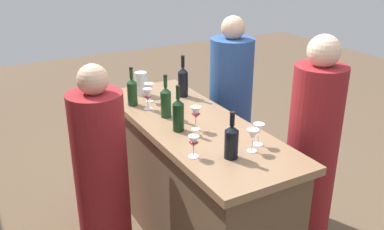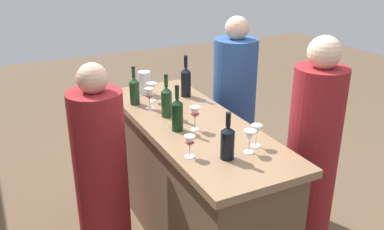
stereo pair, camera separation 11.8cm
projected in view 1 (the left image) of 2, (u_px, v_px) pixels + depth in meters
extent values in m
cube|color=brown|center=(192.00, 186.00, 3.15)|extent=(1.77, 0.60, 0.94)
cube|color=#8C6B4C|center=(192.00, 125.00, 2.96)|extent=(1.85, 0.68, 0.05)
cylinder|color=black|center=(231.00, 144.00, 2.43)|extent=(0.08, 0.08, 0.17)
cone|color=black|center=(232.00, 128.00, 2.39)|extent=(0.08, 0.08, 0.03)
cylinder|color=black|center=(232.00, 120.00, 2.37)|extent=(0.03, 0.03, 0.07)
cylinder|color=black|center=(233.00, 113.00, 2.36)|extent=(0.03, 0.03, 0.01)
cylinder|color=black|center=(178.00, 117.00, 2.78)|extent=(0.08, 0.08, 0.19)
cone|color=black|center=(178.00, 102.00, 2.74)|extent=(0.08, 0.08, 0.04)
cylinder|color=black|center=(178.00, 93.00, 2.72)|extent=(0.03, 0.03, 0.08)
cylinder|color=black|center=(178.00, 87.00, 2.70)|extent=(0.03, 0.03, 0.01)
cylinder|color=#193D1E|center=(166.00, 105.00, 3.00)|extent=(0.08, 0.08, 0.18)
cone|color=#193D1E|center=(166.00, 90.00, 2.96)|extent=(0.08, 0.08, 0.04)
cylinder|color=#193D1E|center=(165.00, 82.00, 2.93)|extent=(0.03, 0.03, 0.08)
cylinder|color=black|center=(165.00, 76.00, 2.92)|extent=(0.03, 0.03, 0.01)
cylinder|color=black|center=(183.00, 84.00, 3.40)|extent=(0.08, 0.08, 0.20)
cone|color=black|center=(183.00, 70.00, 3.35)|extent=(0.08, 0.08, 0.04)
cylinder|color=black|center=(183.00, 62.00, 3.33)|extent=(0.03, 0.03, 0.08)
cylinder|color=black|center=(183.00, 56.00, 3.31)|extent=(0.03, 0.03, 0.01)
cylinder|color=#193D1E|center=(132.00, 94.00, 3.22)|extent=(0.08, 0.08, 0.18)
cone|color=#193D1E|center=(132.00, 81.00, 3.18)|extent=(0.08, 0.08, 0.03)
cylinder|color=#193D1E|center=(131.00, 74.00, 3.16)|extent=(0.03, 0.03, 0.07)
cylinder|color=black|center=(131.00, 68.00, 3.14)|extent=(0.03, 0.03, 0.01)
cylinder|color=white|center=(258.00, 144.00, 2.61)|extent=(0.07, 0.07, 0.00)
cylinder|color=white|center=(258.00, 139.00, 2.60)|extent=(0.01, 0.01, 0.06)
cone|color=white|center=(259.00, 129.00, 2.57)|extent=(0.07, 0.07, 0.07)
cylinder|color=white|center=(252.00, 151.00, 2.53)|extent=(0.06, 0.06, 0.00)
cylinder|color=white|center=(252.00, 145.00, 2.52)|extent=(0.01, 0.01, 0.07)
cone|color=white|center=(253.00, 135.00, 2.49)|extent=(0.07, 0.07, 0.07)
cylinder|color=white|center=(196.00, 129.00, 2.83)|extent=(0.06, 0.06, 0.00)
cylinder|color=white|center=(196.00, 123.00, 2.81)|extent=(0.01, 0.01, 0.08)
cone|color=white|center=(196.00, 112.00, 2.78)|extent=(0.07, 0.07, 0.08)
cone|color=maroon|center=(196.00, 116.00, 2.79)|extent=(0.06, 0.06, 0.03)
cylinder|color=white|center=(150.00, 101.00, 3.32)|extent=(0.06, 0.06, 0.00)
cylinder|color=white|center=(150.00, 97.00, 3.31)|extent=(0.01, 0.01, 0.07)
cone|color=white|center=(149.00, 88.00, 3.28)|extent=(0.08, 0.08, 0.07)
cylinder|color=white|center=(148.00, 109.00, 3.17)|extent=(0.07, 0.07, 0.00)
cylinder|color=white|center=(148.00, 104.00, 3.16)|extent=(0.01, 0.01, 0.07)
cone|color=white|center=(148.00, 94.00, 3.13)|extent=(0.07, 0.07, 0.09)
cone|color=maroon|center=(148.00, 98.00, 3.14)|extent=(0.06, 0.06, 0.02)
cylinder|color=white|center=(194.00, 156.00, 2.47)|extent=(0.06, 0.06, 0.00)
cylinder|color=white|center=(194.00, 151.00, 2.46)|extent=(0.01, 0.01, 0.06)
cone|color=white|center=(194.00, 141.00, 2.43)|extent=(0.07, 0.07, 0.07)
cone|color=maroon|center=(194.00, 144.00, 2.44)|extent=(0.06, 0.06, 0.03)
cylinder|color=silver|center=(141.00, 83.00, 3.44)|extent=(0.10, 0.10, 0.19)
cylinder|color=#284C8C|center=(230.00, 120.00, 3.69)|extent=(0.46, 0.46, 1.42)
sphere|color=#D8AD8C|center=(233.00, 28.00, 3.38)|extent=(0.19, 0.19, 0.19)
cylinder|color=maroon|center=(310.00, 167.00, 2.92)|extent=(0.35, 0.35, 1.43)
sphere|color=beige|center=(324.00, 51.00, 2.61)|extent=(0.21, 0.21, 0.21)
cylinder|color=maroon|center=(102.00, 181.00, 2.89)|extent=(0.38, 0.38, 1.27)
sphere|color=#D8AD8C|center=(93.00, 80.00, 2.62)|extent=(0.20, 0.20, 0.20)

